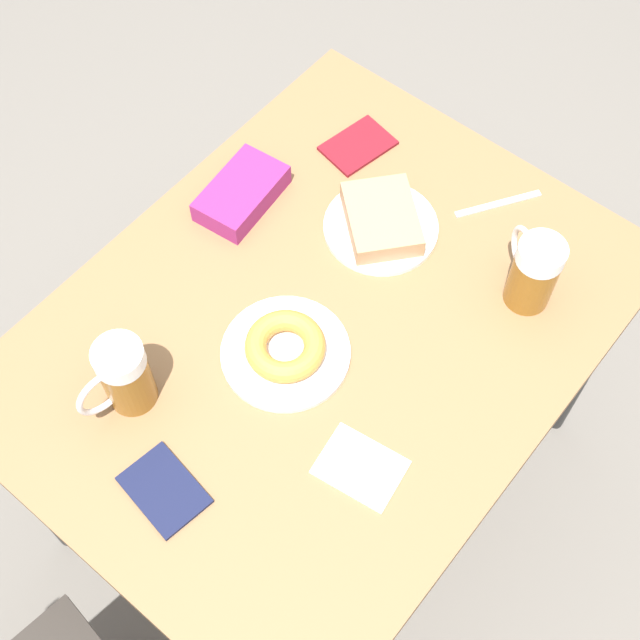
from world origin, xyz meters
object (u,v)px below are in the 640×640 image
fork (498,204)px  passport_near_edge (358,146)px  plate_with_cake (381,222)px  passport_far_edge (164,490)px  beer_mug_left (533,271)px  beer_mug_center (124,376)px  napkin_folded (360,467)px  plate_with_donut (285,349)px  blue_pouch (242,193)px

fork → passport_near_edge: (0.28, 0.05, 0.00)m
plate_with_cake → passport_far_edge: (-0.04, 0.58, -0.02)m
beer_mug_left → passport_far_edge: (0.23, 0.63, -0.07)m
beer_mug_center → napkin_folded: size_ratio=1.05×
plate_with_cake → napkin_folded: (-0.24, 0.37, -0.02)m
plate_with_cake → passport_far_edge: size_ratio=1.46×
passport_near_edge → passport_far_edge: 0.73m
fork → plate_with_donut: bearing=78.4°
beer_mug_left → beer_mug_center: 0.66m
napkin_folded → passport_far_edge: size_ratio=0.99×
plate_with_cake → passport_near_edge: 0.19m
plate_with_cake → passport_far_edge: plate_with_cake is taller
passport_far_edge → blue_pouch: (0.27, -0.48, 0.02)m
blue_pouch → plate_with_cake: bearing=-154.7°
beer_mug_center → passport_far_edge: bearing=151.9°
plate_with_cake → blue_pouch: 0.25m
plate_with_cake → plate_with_donut: bearing=96.3°
beer_mug_left → fork: bearing=-42.9°
beer_mug_left → passport_near_edge: beer_mug_left is taller
napkin_folded → fork: 0.56m
napkin_folded → blue_pouch: 0.54m
plate_with_donut → blue_pouch: bearing=-35.6°
fork → passport_far_edge: (0.09, 0.76, 0.00)m
plate_with_cake → beer_mug_left: 0.28m
napkin_folded → blue_pouch: bearing=-29.0°
plate_with_donut → fork: bearing=-101.6°
fork → passport_near_edge: 0.28m
plate_with_donut → beer_mug_center: beer_mug_center is taller
plate_with_cake → passport_near_edge: bearing=-39.8°
plate_with_donut → fork: (-0.10, -0.47, -0.02)m
napkin_folded → passport_far_edge: passport_far_edge is taller
plate_with_cake → plate_with_donut: plate_with_cake is taller
beer_mug_left → fork: beer_mug_left is taller
napkin_folded → passport_near_edge: (0.39, -0.49, 0.00)m
passport_near_edge → fork: bearing=-169.2°
beer_mug_left → fork: (0.14, -0.13, -0.07)m
fork → passport_near_edge: size_ratio=1.02×
fork → napkin_folded: bearing=102.0°
plate_with_cake → beer_mug_center: 0.52m
fork → blue_pouch: (0.36, 0.28, 0.02)m
beer_mug_left → passport_near_edge: 0.43m
plate_with_cake → fork: plate_with_cake is taller
fork → beer_mug_center: bearing=71.0°
beer_mug_center → blue_pouch: bearing=-72.7°
passport_far_edge → beer_mug_center: bearing=-28.1°
plate_with_donut → passport_far_edge: 0.29m
plate_with_cake → passport_near_edge: plate_with_cake is taller
plate_with_donut → napkin_folded: 0.23m
plate_with_cake → napkin_folded: plate_with_cake is taller
passport_near_edge → beer_mug_center: bearing=93.8°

